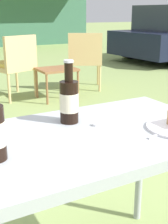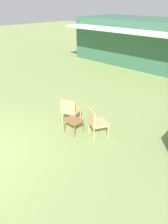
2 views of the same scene
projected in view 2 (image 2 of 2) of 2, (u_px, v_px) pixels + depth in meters
The scene contains 3 objects.
wicker_chair_cushioned at pixel (71, 109), 7.03m from camera, with size 0.63×0.63×0.87m.
wicker_chair_plain at pixel (96, 121), 6.33m from camera, with size 0.67×0.67×0.87m.
garden_side_table at pixel (74, 121), 6.57m from camera, with size 0.51×0.42×0.43m.
Camera 2 is at (5.34, -0.94, 3.63)m, focal length 35.00 mm.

